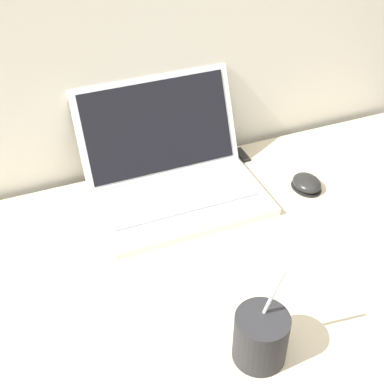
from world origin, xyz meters
The scene contains 5 objects.
desk centered at (0.00, 0.37, 0.38)m, with size 1.40×0.74×0.75m.
laptop centered at (-0.03, 0.61, 0.81)m, with size 0.39×0.33×0.24m.
drink_cup centered at (-0.05, 0.13, 0.80)m, with size 0.09×0.09×0.21m.
computer_mouse centered at (0.28, 0.51, 0.77)m, with size 0.07×0.08×0.03m.
usb_stick centered at (0.20, 0.69, 0.76)m, with size 0.02×0.06×0.01m.
Camera 1 is at (-0.37, -0.35, 1.54)m, focal length 50.00 mm.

